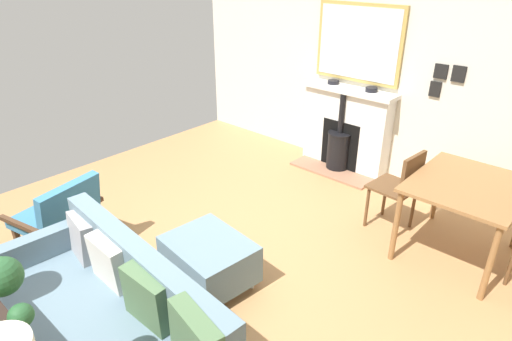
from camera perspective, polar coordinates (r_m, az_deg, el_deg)
The scene contains 12 objects.
ground_plane at distance 3.90m, azimuth -8.88°, elevation -13.19°, with size 5.86×5.36×0.01m, color #A87A4C.
wall_left at distance 5.45m, azimuth 15.09°, elevation 13.40°, with size 0.12×5.36×2.65m, color beige.
fireplace at distance 5.59m, azimuth 11.56°, elevation 4.96°, with size 0.56×1.20×1.05m.
mirror_over_mantel at distance 5.41m, azimuth 13.31°, elevation 15.97°, with size 0.04×1.10×0.89m.
mantel_bowl_near at distance 5.55m, azimuth 10.12°, elevation 11.40°, with size 0.14×0.14×0.04m.
mantel_bowl_far at distance 5.30m, azimuth 14.92°, elevation 10.28°, with size 0.14×0.14×0.05m.
sofa at distance 3.06m, azimuth -18.63°, elevation -18.54°, with size 0.92×1.90×0.83m.
ottoman at distance 3.62m, azimuth -6.17°, elevation -11.45°, with size 0.62×0.75×0.42m.
armchair_accent at distance 4.24m, azimuth -24.32°, elevation -5.04°, with size 0.78×0.72×0.75m.
dining_table at distance 4.15m, azimuth 25.99°, elevation -2.62°, with size 1.03×0.87×0.73m.
dining_chair_near_fireplace at distance 4.35m, azimuth 18.55°, elevation -1.79°, with size 0.43×0.43×0.85m.
photo_gallery_row at distance 5.05m, azimuth 23.62°, elevation 11.09°, with size 0.02×0.33×0.36m.
Camera 1 is at (1.81, 2.43, 2.45)m, focal length 30.44 mm.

